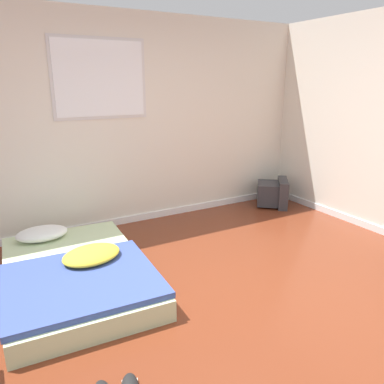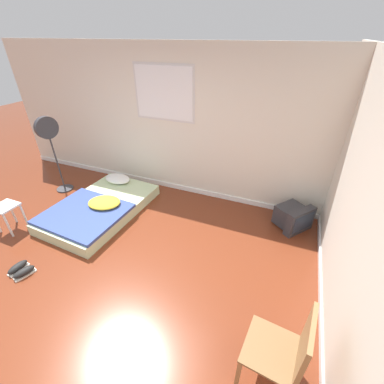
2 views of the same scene
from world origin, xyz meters
name	(u,v)px [view 1 (image 1 of 2)]	position (x,y,z in m)	size (l,w,h in m)	color
ground_plane	(234,320)	(0.00, 0.00, 0.00)	(20.00, 20.00, 0.00)	maroon
wall_back	(122,124)	(0.00, 2.45, 1.29)	(7.57, 0.08, 2.60)	silver
mattress_bed	(75,271)	(-0.95, 1.17, 0.12)	(1.31, 1.97, 0.33)	beige
crt_tv	(274,193)	(2.16, 2.03, 0.19)	(0.63, 0.63, 0.40)	#333338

